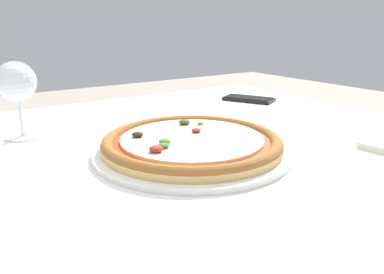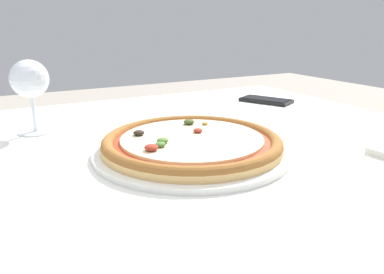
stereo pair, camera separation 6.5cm
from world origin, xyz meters
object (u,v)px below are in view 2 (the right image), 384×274
(dining_table, at_px, (111,211))
(pizza_plate, at_px, (192,144))
(cell_phone, at_px, (266,100))
(wine_glass_far_left, at_px, (30,81))

(dining_table, xyz_separation_m, pizza_plate, (0.15, 0.01, 0.09))
(cell_phone, bearing_deg, wine_glass_far_left, -178.21)
(dining_table, height_order, pizza_plate, pizza_plate)
(pizza_plate, distance_m, cell_phone, 0.49)
(wine_glass_far_left, bearing_deg, cell_phone, 1.79)
(dining_table, xyz_separation_m, wine_glass_far_left, (-0.07, 0.28, 0.18))
(dining_table, height_order, cell_phone, cell_phone)
(dining_table, relative_size, wine_glass_far_left, 9.64)
(dining_table, bearing_deg, cell_phone, 28.10)
(wine_glass_far_left, bearing_deg, dining_table, -75.02)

